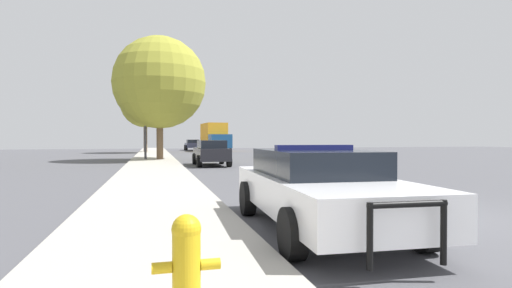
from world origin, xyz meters
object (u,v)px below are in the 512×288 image
at_px(car_background_distant, 193,145).
at_px(tree_sidewalk_mid, 160,83).
at_px(police_car, 318,186).
at_px(tree_sidewalk_far, 145,103).
at_px(car_background_midblock, 211,152).
at_px(box_truck, 215,137).
at_px(traffic_light, 165,107).
at_px(fire_hydrant, 186,262).

height_order(car_background_distant, tree_sidewalk_mid, tree_sidewalk_mid).
xyz_separation_m(police_car, tree_sidewalk_far, (-3.55, 37.55, 4.56)).
bearing_deg(tree_sidewalk_mid, car_background_distant, 79.48).
distance_m(police_car, car_background_midblock, 16.34).
bearing_deg(tree_sidewalk_mid, box_truck, 70.42).
height_order(police_car, car_background_midblock, car_background_midblock).
bearing_deg(box_truck, police_car, 81.27).
relative_size(traffic_light, tree_sidewalk_mid, 0.61).
distance_m(fire_hydrant, box_truck, 43.97).
bearing_deg(car_background_midblock, police_car, -91.28).
bearing_deg(car_background_distant, tree_sidewalk_mid, -100.35).
height_order(traffic_light, car_background_midblock, traffic_light).
bearing_deg(box_truck, tree_sidewalk_far, 16.85).
distance_m(fire_hydrant, car_background_distant, 49.69).
relative_size(traffic_light, box_truck, 0.68).
bearing_deg(traffic_light, car_background_distant, 80.11).
bearing_deg(box_truck, tree_sidewalk_mid, 67.72).
bearing_deg(tree_sidewalk_far, tree_sidewalk_mid, -85.44).
distance_m(car_background_distant, tree_sidewalk_far, 11.48).
height_order(fire_hydrant, tree_sidewalk_far, tree_sidewalk_far).
distance_m(police_car, tree_sidewalk_mid, 22.48).
relative_size(police_car, tree_sidewalk_mid, 0.62).
bearing_deg(tree_sidewalk_far, fire_hydrant, -88.49).
distance_m(tree_sidewalk_mid, tree_sidewalk_far, 15.73).
distance_m(police_car, box_truck, 40.56).
bearing_deg(box_truck, car_background_distant, -74.19).
distance_m(box_truck, tree_sidewalk_mid, 19.92).
relative_size(traffic_light, car_background_distant, 1.29).
relative_size(fire_hydrant, car_background_distant, 0.21).
distance_m(box_truck, tree_sidewalk_far, 9.01).
distance_m(traffic_light, box_truck, 19.19).
distance_m(car_background_midblock, box_truck, 24.32).
relative_size(police_car, car_background_distant, 1.30).
xyz_separation_m(tree_sidewalk_mid, tree_sidewalk_far, (-1.25, 15.68, -0.08)).
bearing_deg(car_background_distant, car_background_midblock, -93.22).
bearing_deg(fire_hydrant, police_car, 51.44).
xyz_separation_m(car_background_midblock, tree_sidewalk_mid, (-2.77, 5.54, 4.62)).
xyz_separation_m(fire_hydrant, tree_sidewalk_mid, (0.18, 24.98, 4.82)).
height_order(police_car, car_background_distant, police_car).
bearing_deg(car_background_distant, traffic_light, -99.72).
relative_size(tree_sidewalk_mid, tree_sidewalk_far, 1.08).
xyz_separation_m(traffic_light, box_truck, (6.22, 18.05, -1.98)).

